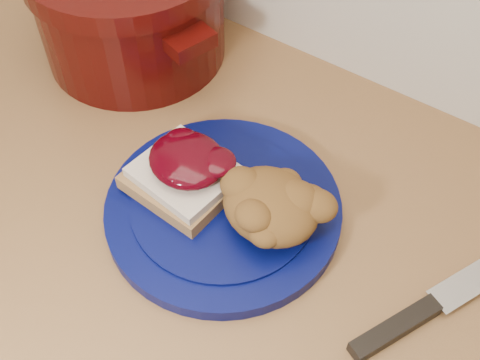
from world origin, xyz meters
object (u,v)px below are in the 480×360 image
Objects in this scene: chef_knife at (424,310)px; pepper_grinder at (178,3)px; dutch_oven at (131,5)px; plate at (223,209)px.

pepper_grinder reaches higher than chef_knife.
dutch_oven is at bearing 98.17° from chef_knife.
pepper_grinder reaches higher than plate.
pepper_grinder is at bearing 60.50° from dutch_oven.
chef_knife is at bearing -23.63° from pepper_grinder.
chef_knife is 0.54m from pepper_grinder.
pepper_grinder is (0.03, 0.06, -0.02)m from dutch_oven.
chef_knife is (0.25, 0.01, -0.00)m from plate.
pepper_grinder is (-0.49, 0.22, 0.05)m from chef_knife.
chef_knife is 2.19× the size of pepper_grinder.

